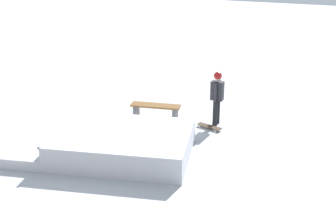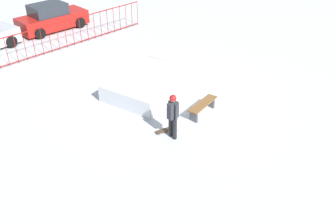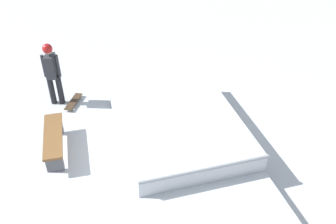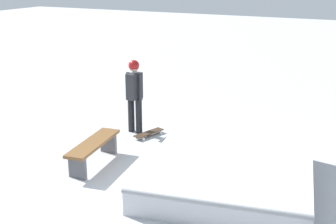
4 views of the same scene
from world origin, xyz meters
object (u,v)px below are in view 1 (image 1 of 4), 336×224
object	(u,v)px
park_bench	(155,108)
skater	(217,94)
skateboard	(209,126)
skate_ramp	(106,144)

from	to	relation	value
park_bench	skater	bearing A→B (deg)	-173.62
skater	skateboard	distance (m)	1.03
skater	skateboard	size ratio (longest dim) A/B	2.09
skater	park_bench	distance (m)	2.09
skate_ramp	park_bench	world-z (taller)	skate_ramp
skate_ramp	skateboard	world-z (taller)	skate_ramp
skate_ramp	skateboard	bearing A→B (deg)	-139.40
skate_ramp	park_bench	distance (m)	2.89
skater	park_bench	bearing A→B (deg)	11.68
skate_ramp	skateboard	distance (m)	3.46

